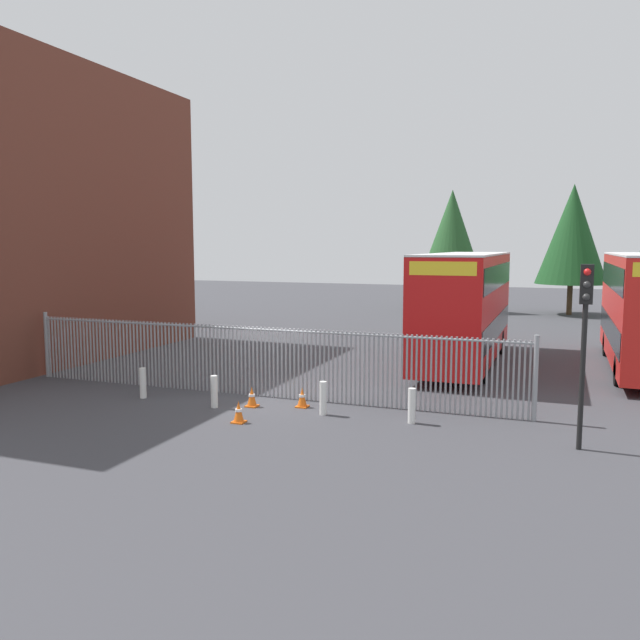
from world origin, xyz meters
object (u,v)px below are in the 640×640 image
traffic_cone_near_kerb (239,412)px  traffic_light_kerbside (585,322)px  double_decker_bus_behind_fence_left (465,304)px  bollard_center_front (214,392)px  traffic_cone_by_gate (302,397)px  bollard_near_right (323,398)px  bollard_near_left (143,383)px  bollard_far_right (412,406)px  traffic_cone_mid_forecourt (252,397)px

traffic_cone_near_kerb → traffic_light_kerbside: 8.93m
double_decker_bus_behind_fence_left → bollard_center_front: (-5.85, -9.61, -1.95)m
traffic_cone_by_gate → traffic_light_kerbside: 8.09m
double_decker_bus_behind_fence_left → traffic_cone_near_kerb: 11.86m
double_decker_bus_behind_fence_left → bollard_near_right: double_decker_bus_behind_fence_left is taller
bollard_near_right → traffic_light_kerbside: size_ratio=0.22×
bollard_near_left → bollard_near_right: same height
bollard_center_front → traffic_cone_by_gate: (2.39, 0.95, -0.19)m
traffic_cone_by_gate → traffic_cone_near_kerb: 2.34m
bollard_near_left → bollard_center_front: 2.69m
bollard_center_front → bollard_far_right: same height
bollard_center_front → traffic_cone_mid_forecourt: bollard_center_front is taller
bollard_near_right → traffic_cone_mid_forecourt: size_ratio=1.61×
bollard_far_right → traffic_cone_near_kerb: bollard_far_right is taller
bollard_near_left → traffic_cone_by_gate: bearing=7.8°
double_decker_bus_behind_fence_left → bollard_center_front: size_ratio=11.38×
traffic_cone_mid_forecourt → traffic_cone_near_kerb: (0.44, -1.66, 0.00)m
traffic_cone_mid_forecourt → double_decker_bus_behind_fence_left: bearing=61.9°
bollard_near_left → bollard_near_right: 5.94m
traffic_cone_mid_forecourt → traffic_cone_near_kerb: size_ratio=1.00×
bollard_center_front → traffic_cone_mid_forecourt: (0.98, 0.48, -0.19)m
bollard_near_right → double_decker_bus_behind_fence_left: bearing=74.4°
bollard_near_left → traffic_cone_near_kerb: bollard_near_left is taller
traffic_light_kerbside → bollard_near_left: bearing=177.0°
double_decker_bus_behind_fence_left → traffic_cone_near_kerb: (-4.42, -10.80, -2.13)m
traffic_cone_near_kerb → traffic_cone_mid_forecourt: bearing=104.9°
traffic_cone_by_gate → traffic_light_kerbside: size_ratio=0.14×
traffic_cone_mid_forecourt → bollard_far_right: bearing=-0.9°
traffic_cone_near_kerb → traffic_light_kerbside: size_ratio=0.14×
double_decker_bus_behind_fence_left → bollard_center_front: double_decker_bus_behind_fence_left is taller
double_decker_bus_behind_fence_left → bollard_near_left: size_ratio=11.38×
bollard_near_right → bollard_far_right: bearing=1.0°
bollard_near_left → traffic_cone_by_gate: size_ratio=1.61×
bollard_center_front → traffic_cone_by_gate: size_ratio=1.61×
bollard_far_right → traffic_cone_mid_forecourt: (-4.79, 0.07, -0.19)m
traffic_cone_near_kerb → traffic_light_kerbside: bearing=5.3°
bollard_near_left → bollard_center_front: (2.68, -0.25, 0.00)m
traffic_cone_near_kerb → bollard_near_left: bearing=160.7°
traffic_light_kerbside → traffic_cone_mid_forecourt: bearing=174.4°
bollard_center_front → traffic_cone_by_gate: bollard_center_front is taller
bollard_center_front → bollard_near_left: bearing=174.6°
traffic_cone_mid_forecourt → traffic_cone_by_gate: bearing=18.3°
double_decker_bus_behind_fence_left → traffic_cone_by_gate: bearing=-111.7°
double_decker_bus_behind_fence_left → traffic_cone_near_kerb: size_ratio=18.32×
traffic_cone_by_gate → traffic_cone_mid_forecourt: size_ratio=1.00×
bollard_center_front → traffic_cone_near_kerb: (1.43, -1.19, -0.19)m
bollard_center_front → traffic_cone_near_kerb: bearing=-39.7°
traffic_cone_by_gate → traffic_cone_near_kerb: bearing=-114.4°
traffic_cone_near_kerb → bollard_far_right: bearing=20.1°
double_decker_bus_behind_fence_left → traffic_cone_by_gate: size_ratio=18.32×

